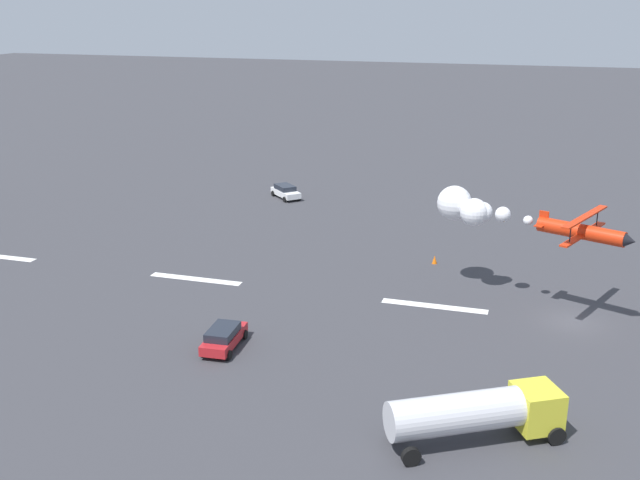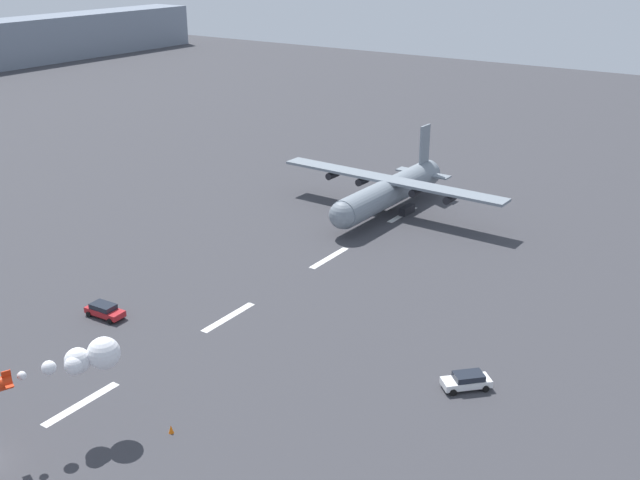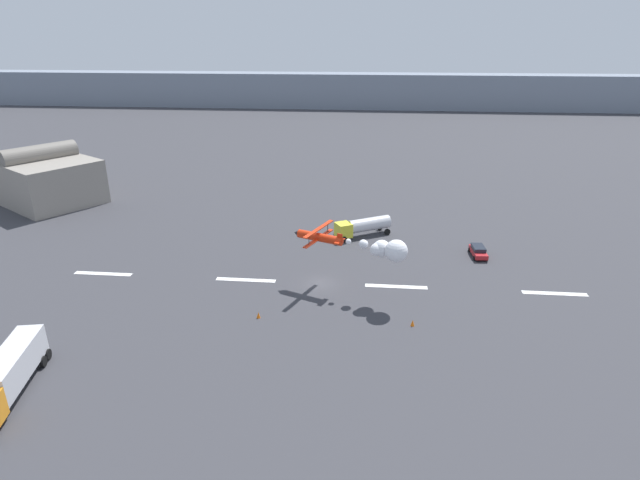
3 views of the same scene
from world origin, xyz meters
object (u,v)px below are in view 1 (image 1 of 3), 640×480
Objects in this scene: stunt_biplane_red at (487,212)px; followme_car_yellow at (286,191)px; traffic_cone_far at (435,259)px; fuel_tanker_truck at (477,413)px; airport_staff_sedan at (224,337)px.

followme_car_yellow is (24.63, -23.72, -5.98)m from stunt_biplane_red.
traffic_cone_far is (-19.99, 17.52, -0.44)m from followme_car_yellow.
followme_car_yellow is at bearing -41.22° from traffic_cone_far.
fuel_tanker_truck is at bearing 94.36° from stunt_biplane_red.
stunt_biplane_red is at bearing 126.80° from traffic_cone_far.
stunt_biplane_red is 10.06m from traffic_cone_far.
stunt_biplane_red is 1.55× the size of fuel_tanker_truck.
airport_staff_sedan is 6.15× the size of traffic_cone_far.
fuel_tanker_truck is at bearing 120.45° from followme_car_yellow.
airport_staff_sedan reaches higher than traffic_cone_far.
traffic_cone_far is at bearing -77.04° from fuel_tanker_truck.
stunt_biplane_red is at bearing 136.08° from followme_car_yellow.
airport_staff_sedan is (15.54, 14.50, -5.98)m from stunt_biplane_red.
stunt_biplane_red reaches higher than fuel_tanker_truck.
fuel_tanker_truck is at bearing 159.54° from airport_staff_sedan.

